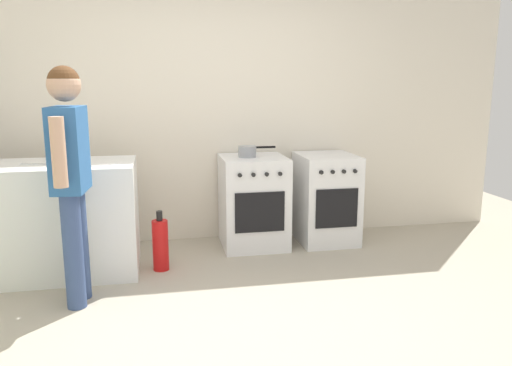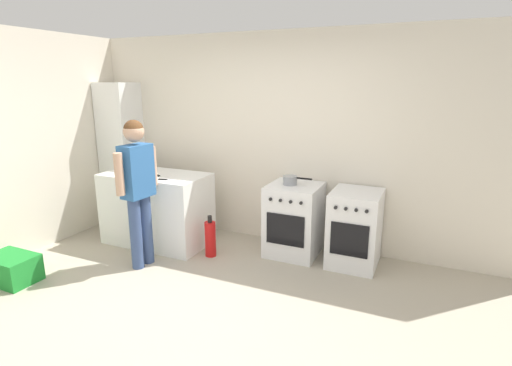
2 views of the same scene
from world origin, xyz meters
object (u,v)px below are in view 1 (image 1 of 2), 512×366
at_px(knife_chef, 95,166).
at_px(fire_extinguisher, 160,244).
at_px(oven_left, 253,201).
at_px(knife_bread, 44,164).
at_px(oven_right, 326,198).
at_px(pot, 248,151).
at_px(person, 70,166).

distance_m(knife_chef, fire_extinguisher, 0.84).
distance_m(oven_left, knife_bread, 1.84).
xyz_separation_m(oven_right, pot, (-0.77, -0.01, 0.48)).
relative_size(oven_left, oven_right, 1.00).
bearing_deg(person, pot, 35.49).
bearing_deg(fire_extinguisher, knife_bread, 176.04).
bearing_deg(person, fire_extinguisher, 42.30).
xyz_separation_m(knife_bread, knife_chef, (0.39, -0.15, 0.00)).
height_order(person, fire_extinguisher, person).
bearing_deg(knife_chef, person, -103.90).
xyz_separation_m(knife_bread, person, (0.28, -0.58, 0.07)).
relative_size(knife_chef, fire_extinguisher, 0.62).
bearing_deg(pot, fire_extinguisher, -150.10).
bearing_deg(oven_right, pot, -179.35).
height_order(oven_left, fire_extinguisher, oven_left).
distance_m(oven_right, knife_chef, 2.18).
bearing_deg(knife_chef, pot, 23.73).
bearing_deg(oven_left, oven_right, -0.00).
bearing_deg(fire_extinguisher, oven_right, 16.80).
distance_m(person, fire_extinguisher, 1.08).
xyz_separation_m(pot, knife_bread, (-1.67, -0.41, 0.00)).
distance_m(pot, fire_extinguisher, 1.16).
relative_size(oven_right, pot, 2.46).
relative_size(person, fire_extinguisher, 3.26).
relative_size(pot, fire_extinguisher, 0.69).
xyz_separation_m(pot, person, (-1.39, -0.99, 0.07)).
distance_m(oven_left, fire_extinguisher, 1.01).
bearing_deg(oven_left, fire_extinguisher, -151.22).
bearing_deg(knife_chef, fire_extinguisher, 11.46).
distance_m(oven_right, person, 2.44).
bearing_deg(oven_right, fire_extinguisher, -163.20).
relative_size(oven_left, pot, 2.46).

